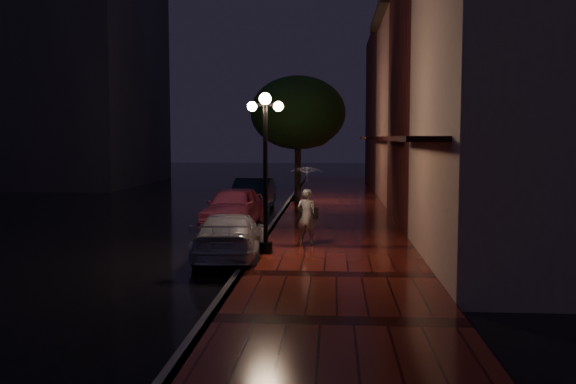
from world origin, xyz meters
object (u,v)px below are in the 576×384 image
at_px(silver_car, 230,236).
at_px(parking_meter, 299,206).
at_px(streetlamp_near, 265,163).
at_px(pink_car, 234,207).
at_px(street_tree, 298,115).
at_px(navy_car, 253,195).
at_px(woman_with_umbrella, 307,193).
at_px(streetlamp_far, 296,151).

bearing_deg(silver_car, parking_meter, -111.42).
height_order(streetlamp_near, pink_car, streetlamp_near).
distance_m(pink_car, parking_meter, 2.90).
xyz_separation_m(street_tree, navy_car, (-1.99, -0.11, -3.51)).
relative_size(silver_car, parking_meter, 3.28).
xyz_separation_m(streetlamp_near, parking_meter, (0.65, 4.71, -1.66)).
distance_m(street_tree, silver_car, 11.76).
height_order(silver_car, parking_meter, parking_meter).
bearing_deg(streetlamp_near, silver_car, -172.18).
bearing_deg(parking_meter, navy_car, 92.26).
relative_size(streetlamp_near, woman_with_umbrella, 1.87).
bearing_deg(woman_with_umbrella, streetlamp_far, -72.41).
height_order(pink_car, woman_with_umbrella, woman_with_umbrella).
bearing_deg(streetlamp_far, woman_with_umbrella, -85.18).
bearing_deg(streetlamp_near, street_tree, 88.65).
height_order(pink_car, navy_car, navy_car).
height_order(pink_car, silver_car, pink_car).
height_order(pink_car, parking_meter, pink_car).
height_order(streetlamp_far, parking_meter, streetlamp_far).
bearing_deg(silver_car, street_tree, -99.34).
xyz_separation_m(navy_car, parking_meter, (2.39, -6.17, 0.20)).
relative_size(street_tree, woman_with_umbrella, 2.52).
xyz_separation_m(street_tree, woman_with_umbrella, (0.79, -9.44, -2.57)).
xyz_separation_m(silver_car, parking_meter, (1.60, 4.84, 0.32)).
bearing_deg(woman_with_umbrella, streetlamp_near, 68.64).
relative_size(streetlamp_near, parking_meter, 3.29).
relative_size(streetlamp_far, street_tree, 0.74).
xyz_separation_m(pink_car, navy_car, (0.11, 4.70, 0.01)).
xyz_separation_m(pink_car, silver_car, (0.89, -6.31, -0.11)).
bearing_deg(navy_car, streetlamp_near, -79.12).
bearing_deg(streetlamp_far, street_tree, -85.09).
height_order(street_tree, pink_car, street_tree).
bearing_deg(street_tree, streetlamp_far, 94.91).
xyz_separation_m(streetlamp_far, woman_with_umbrella, (1.05, -12.45, -0.93)).
xyz_separation_m(pink_car, parking_meter, (2.49, -1.47, 0.21)).
bearing_deg(pink_car, street_tree, 72.39).
bearing_deg(navy_car, streetlamp_far, 62.74).
xyz_separation_m(navy_car, silver_car, (0.79, -11.01, -0.12)).
height_order(streetlamp_near, woman_with_umbrella, streetlamp_near).
distance_m(navy_car, woman_with_umbrella, 9.78).
height_order(woman_with_umbrella, parking_meter, woman_with_umbrella).
relative_size(streetlamp_far, parking_meter, 3.29).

